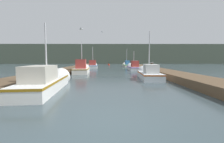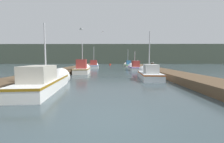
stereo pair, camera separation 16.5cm
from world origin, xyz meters
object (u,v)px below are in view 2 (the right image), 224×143
Objects in this scene: fishing_boat_1 at (148,74)px; fishing_boat_4 at (94,66)px; fishing_boat_0 at (48,81)px; mooring_piling_0 at (152,68)px; mooring_piling_1 at (137,64)px; fishing_boat_2 at (83,69)px; channel_buoy at (110,65)px; seagull_1 at (81,29)px; seagull_lead at (103,32)px; fishing_boat_5 at (128,65)px; fishing_boat_3 at (134,67)px; mooring_piling_2 at (22,80)px.

fishing_boat_1 is 16.64m from fishing_boat_4.
fishing_boat_0 is 11.21m from mooring_piling_0.
mooring_piling_1 is (8.18, -0.58, 0.27)m from fishing_boat_4.
channel_buoy is at bearing 78.28° from fishing_boat_2.
fishing_boat_2 is 9.49× the size of seagull_1.
seagull_lead reaches higher than fishing_boat_4.
fishing_boat_2 is at bearing 84.16° from fishing_boat_0.
seagull_lead is at bearing -114.84° from fishing_boat_5.
fishing_boat_0 is at bearing -109.21° from fishing_boat_5.
fishing_boat_0 reaches higher than fishing_boat_3.
fishing_boat_0 is 1.37× the size of fishing_boat_4.
fishing_boat_0 is 5.52m from seagull_1.
fishing_boat_0 is at bearing -18.07° from seagull_1.
fishing_boat_0 is 5.41× the size of mooring_piling_2.
fishing_boat_1 is 3.29m from mooring_piling_0.
fishing_boat_1 is at bearing -82.04° from channel_buoy.
seagull_1 reaches higher than fishing_boat_5.
fishing_boat_4 reaches higher than fishing_boat_3.
fishing_boat_5 is at bearing 33.11° from fishing_boat_4.
fishing_boat_2 reaches higher than mooring_piling_2.
fishing_boat_0 is 11.35× the size of seagull_1.
seagull_1 is (1.08, -5.72, 3.62)m from fishing_boat_2.
seagull_1 is (-6.87, -3.88, 3.44)m from mooring_piling_0.
fishing_boat_0 is 16.68m from fishing_boat_3.
fishing_boat_2 is at bearing -97.08° from channel_buoy.
fishing_boat_1 is 20.45m from fishing_boat_5.
mooring_piling_1 is 1.37× the size of channel_buoy.
fishing_boat_5 reaches higher than fishing_boat_3.
fishing_boat_1 is 14.70m from mooring_piling_1.
seagull_1 reaches higher than mooring_piling_1.
fishing_boat_0 is 21.11m from mooring_piling_1.
fishing_boat_2 is 23.33m from channel_buoy.
seagull_1 is (1.03, -16.02, 3.66)m from fishing_boat_4.
fishing_boat_1 is at bearing -95.57° from mooring_piling_1.
mooring_piling_2 is (-9.06, -8.54, -0.08)m from mooring_piling_0.
fishing_boat_0 is at bearing -24.89° from seagull_lead.
mooring_piling_1 is at bearing -8.05° from fishing_boat_4.
channel_buoy is at bearing 163.14° from seagull_lead.
fishing_boat_1 is 4.53× the size of mooring_piling_2.
fishing_boat_3 is 7.31m from mooring_piling_0.
fishing_boat_5 is at bearing 102.13° from mooring_piling_1.
fishing_boat_4 is (0.05, 10.30, -0.04)m from fishing_boat_2.
fishing_boat_1 reaches higher than mooring_piling_1.
fishing_boat_3 is 10.17× the size of seagull_lead.
seagull_lead is at bearing 51.08° from fishing_boat_2.
channel_buoy is (-4.10, 7.61, -0.23)m from fishing_boat_5.
fishing_boat_1 is at bearing 14.14° from seagull_lead.
seagull_1 is at bearing -22.31° from seagull_lead.
fishing_boat_1 is at bearing -40.49° from fishing_boat_2.
mooring_piling_0 is (7.95, -1.84, 0.18)m from fishing_boat_2.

